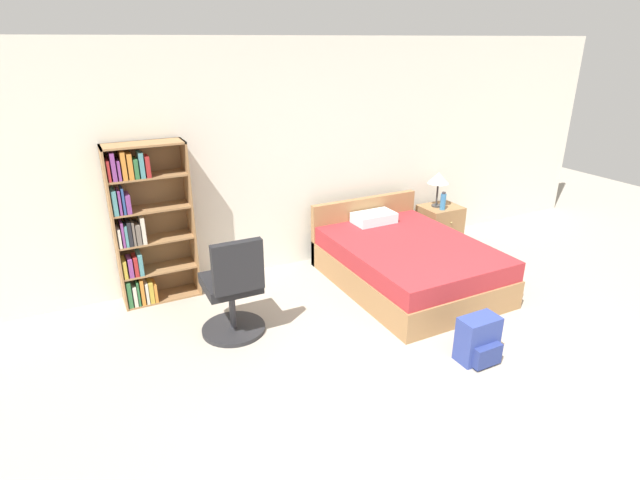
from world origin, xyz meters
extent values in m
plane|color=#A39989|center=(0.00, 0.00, 0.00)|extent=(14.00, 14.00, 0.00)
cube|color=silver|center=(0.00, 3.23, 1.30)|extent=(9.00, 0.06, 2.60)
cube|color=olive|center=(-2.14, 3.03, 0.83)|extent=(0.02, 0.30, 1.65)
cube|color=olive|center=(-1.39, 3.03, 0.83)|extent=(0.02, 0.30, 1.65)
cube|color=brown|center=(-1.77, 3.17, 0.83)|extent=(0.77, 0.01, 1.65)
cube|color=olive|center=(-1.77, 3.03, 0.01)|extent=(0.73, 0.28, 0.02)
cube|color=#2D6638|center=(-2.10, 2.99, 0.16)|extent=(0.04, 0.20, 0.28)
cube|color=beige|center=(-2.05, 3.00, 0.13)|extent=(0.04, 0.22, 0.22)
cube|color=#2D6638|center=(-2.02, 3.00, 0.15)|extent=(0.02, 0.21, 0.26)
cube|color=orange|center=(-1.98, 2.98, 0.16)|extent=(0.04, 0.19, 0.28)
cube|color=beige|center=(-1.93, 2.98, 0.13)|extent=(0.03, 0.18, 0.23)
cube|color=gold|center=(-1.89, 2.99, 0.14)|extent=(0.04, 0.21, 0.23)
cube|color=orange|center=(-1.85, 2.99, 0.12)|extent=(0.03, 0.19, 0.20)
cube|color=olive|center=(-1.77, 3.03, 0.34)|extent=(0.73, 0.28, 0.02)
cube|color=gold|center=(-2.11, 2.99, 0.44)|extent=(0.04, 0.19, 0.19)
cube|color=#7A387F|center=(-2.05, 2.98, 0.45)|extent=(0.04, 0.18, 0.19)
cube|color=maroon|center=(-2.00, 2.98, 0.45)|extent=(0.04, 0.18, 0.20)
cube|color=teal|center=(-1.95, 3.00, 0.46)|extent=(0.04, 0.22, 0.22)
cube|color=olive|center=(-1.77, 3.03, 0.67)|extent=(0.73, 0.28, 0.02)
cube|color=beige|center=(-2.11, 3.00, 0.78)|extent=(0.03, 0.22, 0.19)
cube|color=#7A387F|center=(-2.07, 3.00, 0.80)|extent=(0.02, 0.22, 0.25)
cube|color=teal|center=(-2.05, 2.98, 0.79)|extent=(0.03, 0.19, 0.21)
cube|color=black|center=(-2.01, 2.98, 0.80)|extent=(0.04, 0.18, 0.24)
cube|color=#665B51|center=(-1.98, 2.99, 0.80)|extent=(0.02, 0.21, 0.24)
cube|color=#665B51|center=(-1.93, 3.00, 0.78)|extent=(0.04, 0.22, 0.20)
cube|color=beige|center=(-1.88, 3.00, 0.82)|extent=(0.04, 0.23, 0.27)
cube|color=olive|center=(-1.77, 3.03, 1.00)|extent=(0.73, 0.28, 0.02)
cube|color=teal|center=(-2.10, 3.00, 1.13)|extent=(0.04, 0.22, 0.24)
cube|color=#7A387F|center=(-2.06, 2.99, 1.13)|extent=(0.02, 0.19, 0.24)
cube|color=navy|center=(-2.02, 2.98, 1.14)|extent=(0.02, 0.18, 0.25)
cube|color=#7A387F|center=(-1.98, 2.99, 1.10)|extent=(0.04, 0.20, 0.19)
cube|color=olive|center=(-1.77, 3.03, 1.33)|extent=(0.73, 0.28, 0.02)
cube|color=maroon|center=(-2.11, 3.01, 1.44)|extent=(0.03, 0.23, 0.20)
cube|color=#7A387F|center=(-2.06, 2.98, 1.47)|extent=(0.04, 0.19, 0.26)
cube|color=#7A387F|center=(-2.02, 3.00, 1.44)|extent=(0.03, 0.22, 0.19)
cube|color=orange|center=(-1.97, 3.00, 1.47)|extent=(0.04, 0.22, 0.27)
cube|color=orange|center=(-1.92, 3.01, 1.46)|extent=(0.04, 0.24, 0.24)
cube|color=#2D6638|center=(-1.87, 2.97, 1.44)|extent=(0.04, 0.17, 0.19)
cube|color=teal|center=(-1.82, 2.98, 1.46)|extent=(0.04, 0.19, 0.24)
cube|color=maroon|center=(-1.76, 2.97, 1.44)|extent=(0.04, 0.16, 0.20)
cube|color=olive|center=(-1.77, 3.03, 1.64)|extent=(0.77, 0.30, 0.02)
cube|color=olive|center=(0.73, 2.08, 0.15)|extent=(1.44, 1.94, 0.31)
cube|color=maroon|center=(0.73, 2.08, 0.41)|extent=(1.41, 1.90, 0.21)
cube|color=olive|center=(0.73, 3.01, 0.38)|extent=(1.44, 0.08, 0.76)
cube|color=white|center=(0.73, 2.80, 0.57)|extent=(0.50, 0.30, 0.12)
cylinder|color=#232326|center=(-1.30, 2.05, 0.02)|extent=(0.59, 0.59, 0.04)
cylinder|color=#333338|center=(-1.30, 2.05, 0.25)|extent=(0.06, 0.06, 0.41)
cube|color=black|center=(-1.30, 2.05, 0.50)|extent=(0.49, 0.49, 0.10)
cube|color=black|center=(-1.30, 1.77, 0.78)|extent=(0.44, 0.09, 0.45)
cube|color=olive|center=(1.85, 2.90, 0.26)|extent=(0.51, 0.42, 0.52)
sphere|color=tan|center=(1.85, 2.67, 0.36)|extent=(0.02, 0.02, 0.02)
cylinder|color=#333333|center=(1.79, 2.93, 0.53)|extent=(0.12, 0.12, 0.02)
cylinder|color=#333333|center=(1.79, 2.93, 0.69)|extent=(0.02, 0.02, 0.30)
cone|color=beige|center=(1.79, 2.93, 0.90)|extent=(0.28, 0.28, 0.14)
cylinder|color=teal|center=(1.78, 2.79, 0.62)|extent=(0.07, 0.07, 0.21)
cylinder|color=#2D2D33|center=(1.78, 2.79, 0.74)|extent=(0.05, 0.05, 0.02)
cube|color=navy|center=(0.42, 0.67, 0.20)|extent=(0.35, 0.20, 0.40)
cube|color=navy|center=(0.42, 0.54, 0.11)|extent=(0.26, 0.07, 0.18)
camera|label=1|loc=(-2.42, -1.93, 2.57)|focal=28.00mm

